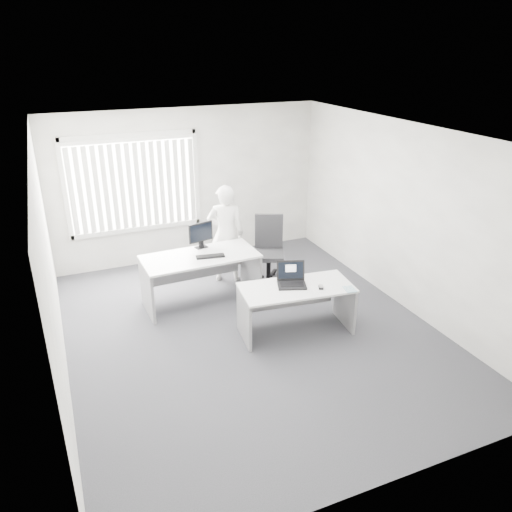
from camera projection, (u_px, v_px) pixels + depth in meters
name	position (u px, v px, depth m)	size (l,w,h in m)	color
ground	(251.00, 331.00, 7.19)	(6.00, 6.00, 0.00)	#4A4A51
wall_back	(189.00, 186.00, 9.17)	(5.00, 0.02, 2.80)	white
wall_front	(389.00, 363.00, 4.10)	(5.00, 0.02, 2.80)	white
wall_left	(50.00, 271.00, 5.74)	(0.02, 6.00, 2.80)	white
wall_right	(403.00, 217.00, 7.53)	(0.02, 6.00, 2.80)	white
ceiling	(250.00, 134.00, 6.08)	(5.00, 6.00, 0.02)	white
window	(133.00, 184.00, 8.72)	(2.32, 0.06, 1.76)	silver
blinds	(134.00, 186.00, 8.68)	(2.20, 0.10, 1.50)	white
desk_near	(296.00, 299.00, 6.98)	(1.63, 0.90, 0.71)	white
desk_far	(201.00, 269.00, 7.76)	(1.79, 0.89, 0.81)	white
office_chair	(269.00, 261.00, 8.58)	(0.86, 0.86, 1.15)	black
person	(226.00, 234.00, 8.42)	(0.62, 0.41, 1.70)	silver
laptop	(292.00, 276.00, 6.87)	(0.39, 0.35, 0.31)	black
paper_sheet	(321.00, 288.00, 6.87)	(0.29, 0.21, 0.00)	white
mouse	(321.00, 287.00, 6.85)	(0.06, 0.10, 0.04)	#A9AAAC
booklet	(350.00, 289.00, 6.83)	(0.14, 0.20, 0.01)	white
keyboard	(210.00, 256.00, 7.62)	(0.43, 0.14, 0.02)	black
monitor	(201.00, 235.00, 7.90)	(0.42, 0.13, 0.42)	black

